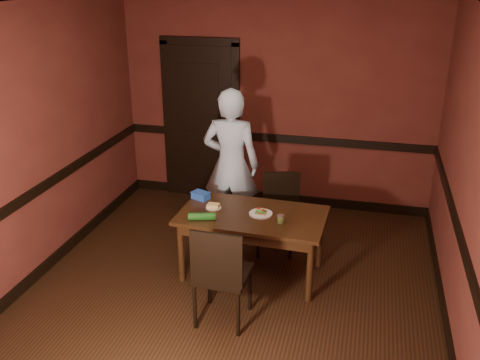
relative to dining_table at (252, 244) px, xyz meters
The scene contains 22 objects.
floor 0.53m from the dining_table, 106.99° to the right, with size 4.00×4.50×0.01m, color black.
ceiling 2.39m from the dining_table, 106.99° to the right, with size 4.00×4.50×0.01m, color beige.
wall_back 2.12m from the dining_table, 93.62° to the left, with size 4.00×0.02×2.70m, color #5A231B.
wall_front 2.83m from the dining_table, 92.56° to the right, with size 4.00×0.02×2.70m, color #5A231B.
wall_left 2.38m from the dining_table, 169.67° to the right, with size 0.02×4.50×2.70m, color #5A231B.
wall_right 2.17m from the dining_table, 11.59° to the right, with size 0.02×4.50×2.70m, color #5A231B.
dado_back 1.94m from the dining_table, 93.65° to the left, with size 4.00×0.03×0.10m, color black.
dado_left 2.21m from the dining_table, 169.60° to the right, with size 0.03×4.50×0.10m, color black.
dado_right 1.99m from the dining_table, 11.68° to the right, with size 0.03×4.50×0.10m, color black.
baseboard_back 1.87m from the dining_table, 93.65° to the left, with size 4.00×0.03×0.12m, color black.
baseboard_left 2.16m from the dining_table, 169.60° to the right, with size 0.03×4.50×0.12m, color black.
baseboard_right 1.93m from the dining_table, 11.68° to the right, with size 0.03×4.50×0.12m, color black.
door 2.27m from the dining_table, 121.42° to the left, with size 1.05×0.07×2.20m.
dining_table is the anchor object (origin of this frame).
chair_far 0.55m from the dining_table, 77.37° to the left, with size 0.41×0.41×0.88m, color black, non-canonical shape.
chair_near 0.83m from the dining_table, 95.56° to the right, with size 0.45×0.45×0.97m, color black, non-canonical shape.
person 1.05m from the dining_table, 118.54° to the left, with size 0.64×0.42×1.77m, color silver.
sandwich_plate 0.37m from the dining_table, ahead, with size 0.23×0.23×0.06m.
sauce_jar 0.51m from the dining_table, 22.54° to the right, with size 0.07×0.07×0.08m.
cheese_saucer 0.55m from the dining_table, behind, with size 0.16×0.16×0.05m.
food_tub 0.76m from the dining_table, 159.57° to the left, with size 0.22×0.18×0.08m.
wrapped_veg 0.64m from the dining_table, 150.43° to the right, with size 0.08×0.08×0.27m, color #195214.
Camera 1 is at (1.17, -4.32, 2.99)m, focal length 40.00 mm.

